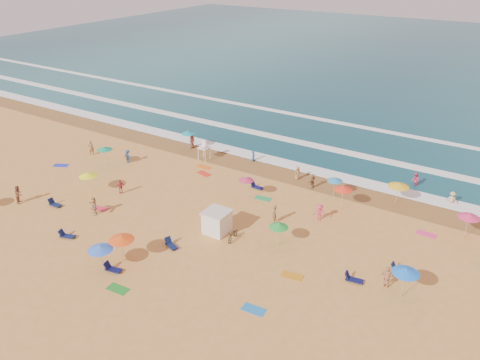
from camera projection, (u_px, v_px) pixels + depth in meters
The scene contains 12 objects.
ground at pixel (209, 219), 44.18m from camera, with size 220.00×220.00×0.00m, color gold.
ocean at pixel (421, 59), 107.85m from camera, with size 220.00×140.00×0.18m, color #0C4756.
wet_sand at pixel (273, 171), 53.65m from camera, with size 220.00×220.00×0.00m, color olive.
surf_foam at pixel (305, 146), 60.29m from camera, with size 200.00×18.70×0.05m.
cabana at pixel (217, 222), 41.74m from camera, with size 2.00×2.00×2.00m, color white.
cabana_roof at pixel (217, 212), 41.27m from camera, with size 2.20×2.20×0.12m, color silver.
bicycle at pixel (233, 235), 40.84m from camera, with size 0.63×1.80×0.94m, color black.
lifeguard_stand at pixel (204, 151), 56.13m from camera, with size 1.20×1.20×2.10m, color white, non-canonical shape.
beach_umbrellas at pixel (244, 204), 42.42m from camera, with size 59.30×25.79×0.80m.
loungers at pixel (226, 251), 39.22m from camera, with size 42.19×19.02×0.34m.
towels at pixel (185, 216), 44.55m from camera, with size 41.69×22.87×0.03m.
beachgoers at pixel (215, 185), 48.67m from camera, with size 49.09×25.88×2.10m.
Camera 1 is at (22.65, -30.55, 22.97)m, focal length 35.00 mm.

